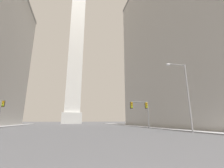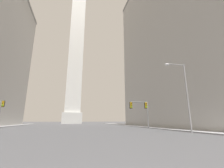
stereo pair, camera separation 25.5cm
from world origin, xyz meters
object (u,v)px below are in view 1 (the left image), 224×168
traffic_light_mid_left (1,109)px  obelisk (76,49)px  traffic_light_mid_right (142,108)px  street_lamp (185,89)px

traffic_light_mid_left → obelisk: bearing=69.6°
obelisk → traffic_light_mid_right: obelisk is taller
street_lamp → traffic_light_mid_left: bearing=145.5°
traffic_light_mid_right → street_lamp: size_ratio=0.57×
traffic_light_mid_right → obelisk: bearing=106.1°
street_lamp → obelisk: bearing=103.7°
traffic_light_mid_left → street_lamp: (28.12, -19.32, 1.83)m
traffic_light_mid_left → traffic_light_mid_right: size_ratio=1.07×
obelisk → traffic_light_mid_right: 58.45m
obelisk → street_lamp: bearing=-76.3°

